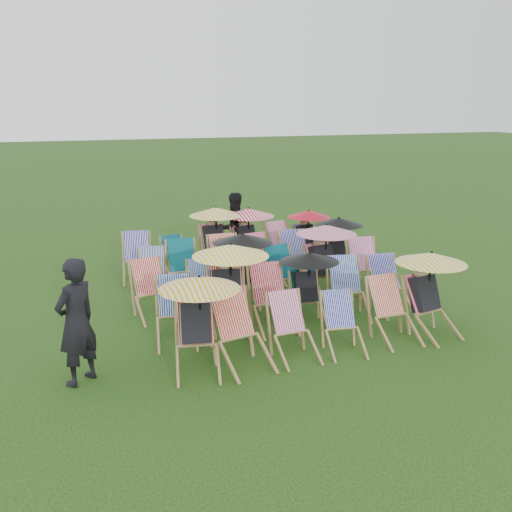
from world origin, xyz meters
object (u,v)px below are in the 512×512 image
object	(u,v)px
person_left	(76,322)
deckchair_0	(197,323)
deckchair_29	(309,235)
person_rear	(234,228)
deckchair_5	(431,293)

from	to	relation	value
person_left	deckchair_0	bearing A→B (deg)	132.87
deckchair_0	deckchair_29	size ratio (longest dim) A/B	1.13
deckchair_29	person_left	bearing A→B (deg)	-146.73
person_rear	deckchair_0	bearing A→B (deg)	60.56
deckchair_29	person_rear	xyz separation A→B (m)	(-1.72, 0.40, 0.20)
deckchair_5	person_left	distance (m)	5.39
deckchair_5	deckchair_0	bearing A→B (deg)	169.48
deckchair_5	deckchair_29	distance (m)	4.67
deckchair_5	person_rear	xyz separation A→B (m)	(-1.68, 5.07, 0.12)
deckchair_5	deckchair_29	size ratio (longest dim) A/B	1.12
deckchair_0	deckchair_29	distance (m)	6.06
deckchair_0	person_rear	size ratio (longest dim) A/B	0.81
deckchair_29	person_left	distance (m)	7.03
deckchair_0	deckchair_5	world-z (taller)	deckchair_0
deckchair_29	person_left	world-z (taller)	person_left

